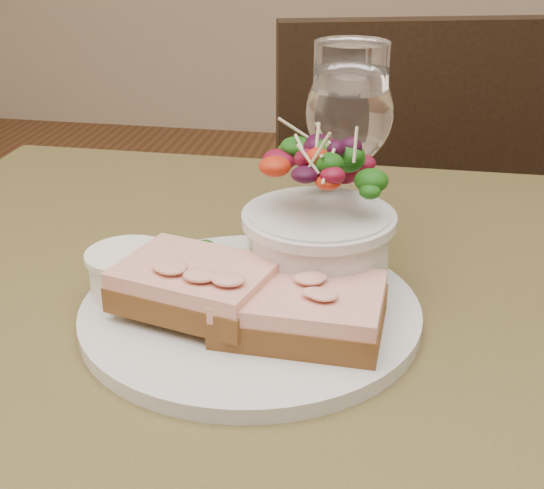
% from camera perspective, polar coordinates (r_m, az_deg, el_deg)
% --- Properties ---
extents(cafe_table, '(0.80, 0.80, 0.75)m').
position_cam_1_polar(cafe_table, '(0.64, -0.61, -14.28)').
color(cafe_table, '#4F4222').
rests_on(cafe_table, ground).
extents(chair_far, '(0.52, 0.52, 0.90)m').
position_cam_1_polar(chair_far, '(1.44, 8.13, -7.11)').
color(chair_far, black).
rests_on(chair_far, ground).
extents(dinner_plate, '(0.26, 0.26, 0.01)m').
position_cam_1_polar(dinner_plate, '(0.59, -1.63, -5.07)').
color(dinner_plate, silver).
rests_on(dinner_plate, cafe_table).
extents(sandwich_front, '(0.12, 0.09, 0.03)m').
position_cam_1_polar(sandwich_front, '(0.55, 2.20, -4.85)').
color(sandwich_front, '#462D12').
rests_on(sandwich_front, dinner_plate).
extents(sandwich_back, '(0.13, 0.11, 0.03)m').
position_cam_1_polar(sandwich_back, '(0.57, -5.75, -3.02)').
color(sandwich_back, '#462D12').
rests_on(sandwich_back, dinner_plate).
extents(ramekin, '(0.06, 0.06, 0.04)m').
position_cam_1_polar(ramekin, '(0.61, -10.70, -1.92)').
color(ramekin, white).
rests_on(ramekin, dinner_plate).
extents(salad_bowl, '(0.11, 0.11, 0.13)m').
position_cam_1_polar(salad_bowl, '(0.60, 3.55, 2.26)').
color(salad_bowl, silver).
rests_on(salad_bowl, dinner_plate).
extents(garnish, '(0.05, 0.04, 0.02)m').
position_cam_1_polar(garnish, '(0.66, -7.06, -0.49)').
color(garnish, '#0D3309').
rests_on(garnish, dinner_plate).
extents(wine_glass, '(0.08, 0.08, 0.18)m').
position_cam_1_polar(wine_glass, '(0.67, 5.84, 9.39)').
color(wine_glass, white).
rests_on(wine_glass, cafe_table).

